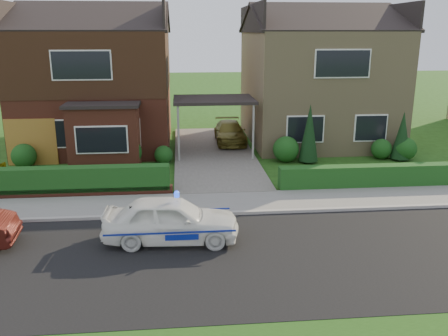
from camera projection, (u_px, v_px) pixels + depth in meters
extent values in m
plane|color=#1D4311|center=(244.00, 257.00, 12.64)|extent=(120.00, 120.00, 0.00)
cube|color=black|center=(244.00, 257.00, 12.64)|extent=(60.00, 6.00, 0.02)
cube|color=#9E9993|center=(232.00, 213.00, 15.54)|extent=(60.00, 0.16, 0.12)
cube|color=slate|center=(228.00, 202.00, 16.55)|extent=(60.00, 2.00, 0.10)
cube|color=#666059|center=(214.00, 154.00, 23.15)|extent=(3.80, 12.00, 0.12)
cube|color=brown|center=(99.00, 89.00, 24.71)|extent=(7.20, 8.00, 5.80)
cube|color=white|center=(51.00, 134.00, 21.14)|extent=(1.80, 0.08, 1.30)
cube|color=white|center=(123.00, 133.00, 21.42)|extent=(1.60, 0.08, 1.30)
cube|color=white|center=(81.00, 65.00, 20.45)|extent=(2.60, 0.08, 1.30)
cube|color=black|center=(97.00, 61.00, 24.31)|extent=(7.26, 8.06, 2.90)
cube|color=brown|center=(104.00, 137.00, 20.72)|extent=(3.00, 1.40, 2.70)
cube|color=black|center=(102.00, 105.00, 20.33)|extent=(3.20, 1.60, 0.14)
cube|color=tan|center=(316.00, 87.00, 25.75)|extent=(7.20, 8.00, 5.80)
cube|color=white|center=(305.00, 129.00, 22.18)|extent=(1.80, 0.08, 1.30)
cube|color=white|center=(371.00, 128.00, 22.46)|extent=(1.60, 0.08, 1.30)
cube|color=white|center=(342.00, 64.00, 21.49)|extent=(2.60, 0.08, 1.30)
cube|color=black|center=(214.00, 100.00, 22.42)|extent=(3.80, 3.00, 0.14)
cylinder|color=gray|center=(179.00, 134.00, 21.30)|extent=(0.10, 0.10, 2.70)
cylinder|color=gray|center=(253.00, 133.00, 21.60)|extent=(0.10, 0.10, 2.70)
cube|color=olive|center=(32.00, 142.00, 21.14)|extent=(2.20, 0.10, 2.10)
cube|color=brown|center=(66.00, 193.00, 17.14)|extent=(7.70, 0.25, 0.36)
cube|color=#123B15|center=(67.00, 196.00, 17.34)|extent=(7.50, 0.55, 0.90)
cube|color=#123B15|center=(374.00, 188.00, 18.28)|extent=(7.50, 0.55, 0.80)
sphere|color=#123B15|center=(24.00, 156.00, 20.82)|extent=(1.08, 1.08, 1.08)
sphere|color=#123B15|center=(127.00, 152.00, 21.00)|extent=(1.32, 1.32, 1.32)
sphere|color=#123B15|center=(164.00, 155.00, 21.49)|extent=(0.84, 0.84, 0.84)
sphere|color=#123B15|center=(286.00, 149.00, 21.75)|extent=(1.20, 1.20, 1.20)
sphere|color=#123B15|center=(381.00, 149.00, 22.29)|extent=(0.96, 0.96, 0.96)
sphere|color=#123B15|center=(405.00, 149.00, 22.08)|extent=(1.08, 1.08, 1.08)
cone|color=black|center=(309.00, 135.00, 21.46)|extent=(0.90, 0.90, 2.60)
cone|color=black|center=(402.00, 137.00, 21.91)|extent=(0.90, 0.90, 2.20)
imported|color=white|center=(171.00, 220.00, 13.43)|extent=(1.76, 3.92, 1.31)
sphere|color=#193FF2|center=(177.00, 195.00, 13.25)|extent=(0.17, 0.17, 0.17)
cube|color=navy|center=(171.00, 233.00, 12.70)|extent=(3.53, 0.02, 0.05)
cube|color=navy|center=(171.00, 212.00, 14.19)|extent=(3.53, 0.02, 0.05)
ellipsoid|color=black|center=(132.00, 214.00, 13.17)|extent=(0.22, 0.17, 0.21)
sphere|color=white|center=(132.00, 215.00, 13.11)|extent=(0.11, 0.11, 0.11)
sphere|color=black|center=(132.00, 209.00, 13.11)|extent=(0.13, 0.13, 0.13)
cone|color=black|center=(131.00, 207.00, 13.10)|extent=(0.04, 0.04, 0.05)
cone|color=black|center=(134.00, 207.00, 13.11)|extent=(0.04, 0.04, 0.05)
imported|color=olive|center=(230.00, 132.00, 25.07)|extent=(1.57, 3.79, 1.09)
imported|color=gray|center=(2.00, 172.00, 18.94)|extent=(0.55, 0.51, 0.80)
imported|color=gray|center=(81.00, 160.00, 20.60)|extent=(0.47, 0.47, 0.81)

